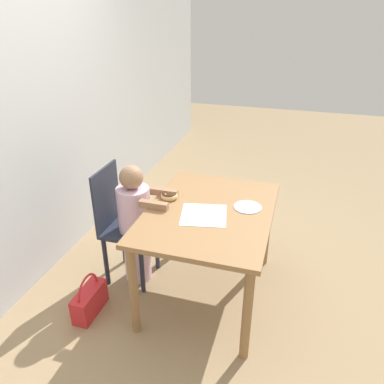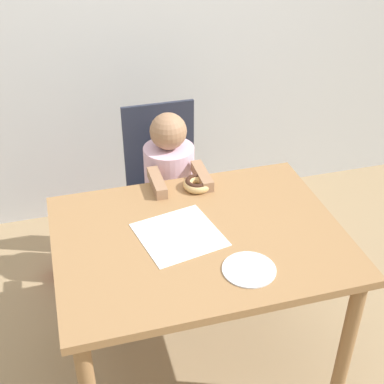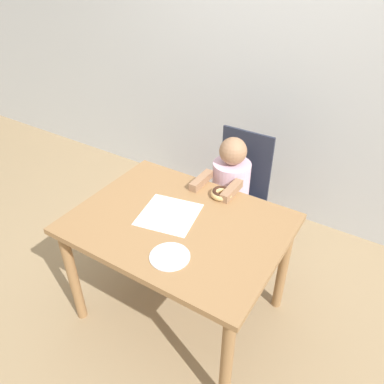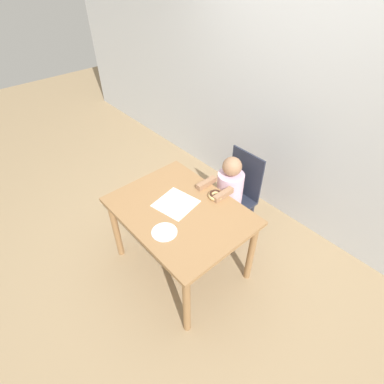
{
  "view_description": "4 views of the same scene",
  "coord_description": "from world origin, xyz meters",
  "px_view_note": "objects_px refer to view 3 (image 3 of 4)",
  "views": [
    {
      "loc": [
        -2.21,
        -0.54,
        2.02
      ],
      "look_at": [
        0.01,
        0.13,
        0.86
      ],
      "focal_mm": 35.0,
      "sensor_mm": 36.0,
      "label": 1
    },
    {
      "loc": [
        -0.48,
        -1.6,
        2.05
      ],
      "look_at": [
        0.01,
        0.13,
        0.86
      ],
      "focal_mm": 50.0,
      "sensor_mm": 36.0,
      "label": 2
    },
    {
      "loc": [
        0.9,
        -1.3,
        2.02
      ],
      "look_at": [
        0.01,
        0.13,
        0.86
      ],
      "focal_mm": 35.0,
      "sensor_mm": 36.0,
      "label": 3
    },
    {
      "loc": [
        1.41,
        -1.11,
        2.44
      ],
      "look_at": [
        0.01,
        0.13,
        0.86
      ],
      "focal_mm": 28.0,
      "sensor_mm": 36.0,
      "label": 4
    }
  ],
  "objects_px": {
    "donut": "(222,193)",
    "handbag": "(186,213)",
    "chair": "(236,197)",
    "child_figure": "(229,203)"
  },
  "relations": [
    {
      "from": "donut",
      "to": "handbag",
      "type": "bearing_deg",
      "value": 140.85
    },
    {
      "from": "chair",
      "to": "donut",
      "type": "bearing_deg",
      "value": -79.85
    },
    {
      "from": "handbag",
      "to": "child_figure",
      "type": "bearing_deg",
      "value": -20.74
    },
    {
      "from": "chair",
      "to": "handbag",
      "type": "distance_m",
      "value": 0.6
    },
    {
      "from": "handbag",
      "to": "chair",
      "type": "bearing_deg",
      "value": -7.63
    },
    {
      "from": "child_figure",
      "to": "handbag",
      "type": "distance_m",
      "value": 0.64
    },
    {
      "from": "chair",
      "to": "handbag",
      "type": "xyz_separation_m",
      "value": [
        -0.47,
        0.06,
        -0.37
      ]
    },
    {
      "from": "donut",
      "to": "handbag",
      "type": "height_order",
      "value": "donut"
    },
    {
      "from": "chair",
      "to": "handbag",
      "type": "relative_size",
      "value": 2.92
    },
    {
      "from": "chair",
      "to": "donut",
      "type": "xyz_separation_m",
      "value": [
        0.07,
        -0.37,
        0.28
      ]
    }
  ]
}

